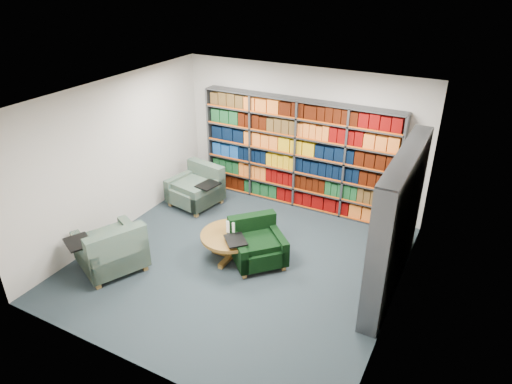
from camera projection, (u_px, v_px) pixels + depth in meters
The scene contains 7 objects.
room_shell at pixel (238, 188), 7.03m from camera, with size 5.02×5.02×2.82m.
bookshelf_back at pixel (297, 154), 9.01m from camera, with size 4.00×0.28×2.20m.
bookshelf_right at pixel (397, 223), 6.67m from camera, with size 0.28×2.50×2.20m.
chair_teal_left at pixel (198, 189), 9.38m from camera, with size 1.13×1.03×0.81m.
chair_green_right at pixel (256, 244), 7.60m from camera, with size 1.15×1.15×0.74m.
chair_teal_front at pixel (113, 252), 7.32m from camera, with size 1.27×1.28×0.87m.
coffee_table at pixel (231, 239), 7.61m from camera, with size 1.01×1.01×0.71m.
Camera 1 is at (3.18, -5.43, 4.55)m, focal length 32.00 mm.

